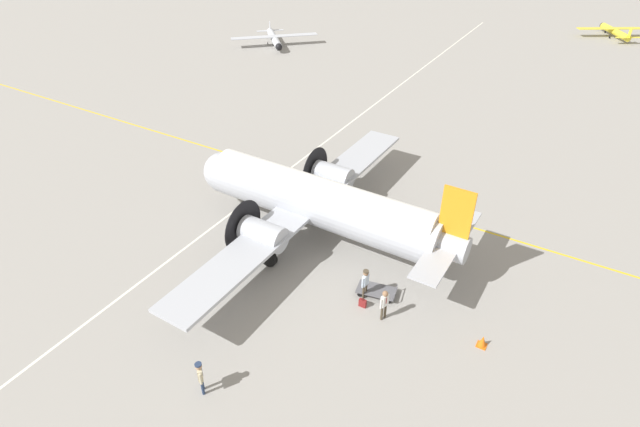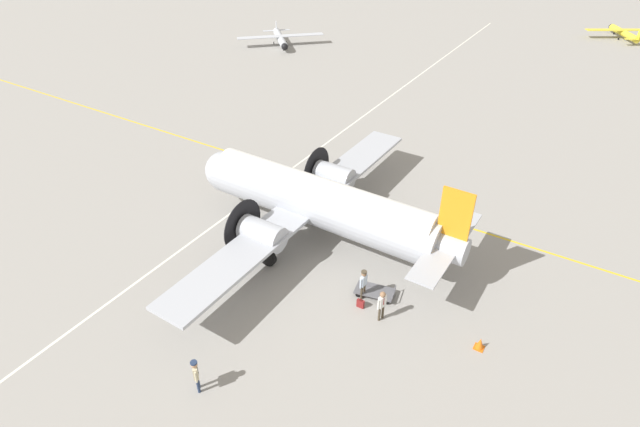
{
  "view_description": "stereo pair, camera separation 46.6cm",
  "coord_description": "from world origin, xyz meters",
  "px_view_note": "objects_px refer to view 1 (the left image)",
  "views": [
    {
      "loc": [
        12.8,
        -21.53,
        18.85
      ],
      "look_at": [
        0.0,
        0.0,
        1.79
      ],
      "focal_mm": 28.0,
      "sensor_mm": 36.0,
      "label": 1
    },
    {
      "loc": [
        13.2,
        -21.29,
        18.85
      ],
      "look_at": [
        0.0,
        0.0,
        1.79
      ],
      "focal_mm": 28.0,
      "sensor_mm": 36.0,
      "label": 2
    }
  ],
  "objects_px": {
    "ramp_agent": "(365,281)",
    "traffic_cone": "(483,341)",
    "crew_foreground": "(200,374)",
    "suitcase_near_door": "(363,303)",
    "light_aircraft_distant": "(614,31)",
    "passenger_boarding": "(384,302)",
    "baggage_cart": "(377,291)",
    "light_aircraft_taxiing": "(275,39)",
    "airliner_main": "(313,200)"
  },
  "relations": [
    {
      "from": "ramp_agent",
      "to": "traffic_cone",
      "type": "relative_size",
      "value": 2.91
    },
    {
      "from": "crew_foreground",
      "to": "suitcase_near_door",
      "type": "xyz_separation_m",
      "value": [
        3.66,
        8.26,
        -0.91
      ]
    },
    {
      "from": "light_aircraft_distant",
      "to": "traffic_cone",
      "type": "height_order",
      "value": "light_aircraft_distant"
    },
    {
      "from": "ramp_agent",
      "to": "suitcase_near_door",
      "type": "distance_m",
      "value": 1.18
    },
    {
      "from": "crew_foreground",
      "to": "light_aircraft_distant",
      "type": "height_order",
      "value": "light_aircraft_distant"
    },
    {
      "from": "passenger_boarding",
      "to": "baggage_cart",
      "type": "distance_m",
      "value": 1.94
    },
    {
      "from": "ramp_agent",
      "to": "suitcase_near_door",
      "type": "xyz_separation_m",
      "value": [
        0.24,
        -0.71,
        -0.91
      ]
    },
    {
      "from": "light_aircraft_taxiing",
      "to": "traffic_cone",
      "type": "distance_m",
      "value": 52.99
    },
    {
      "from": "airliner_main",
      "to": "passenger_boarding",
      "type": "height_order",
      "value": "airliner_main"
    },
    {
      "from": "crew_foreground",
      "to": "suitcase_near_door",
      "type": "relative_size",
      "value": 3.52
    },
    {
      "from": "airliner_main",
      "to": "ramp_agent",
      "type": "bearing_deg",
      "value": 148.08
    },
    {
      "from": "suitcase_near_door",
      "to": "light_aircraft_distant",
      "type": "distance_m",
      "value": 65.38
    },
    {
      "from": "passenger_boarding",
      "to": "light_aircraft_distant",
      "type": "bearing_deg",
      "value": -167.43
    },
    {
      "from": "traffic_cone",
      "to": "light_aircraft_distant",
      "type": "bearing_deg",
      "value": 89.75
    },
    {
      "from": "airliner_main",
      "to": "crew_foreground",
      "type": "height_order",
      "value": "airliner_main"
    },
    {
      "from": "crew_foreground",
      "to": "baggage_cart",
      "type": "bearing_deg",
      "value": 111.9
    },
    {
      "from": "ramp_agent",
      "to": "light_aircraft_taxiing",
      "type": "relative_size",
      "value": 0.2
    },
    {
      "from": "airliner_main",
      "to": "light_aircraft_distant",
      "type": "bearing_deg",
      "value": -100.2
    },
    {
      "from": "airliner_main",
      "to": "light_aircraft_taxiing",
      "type": "bearing_deg",
      "value": -50.81
    },
    {
      "from": "passenger_boarding",
      "to": "airliner_main",
      "type": "bearing_deg",
      "value": -105.3
    },
    {
      "from": "baggage_cart",
      "to": "light_aircraft_taxiing",
      "type": "distance_m",
      "value": 48.46
    },
    {
      "from": "airliner_main",
      "to": "crew_foreground",
      "type": "distance_m",
      "value": 12.57
    },
    {
      "from": "crew_foreground",
      "to": "passenger_boarding",
      "type": "distance_m",
      "value": 9.45
    },
    {
      "from": "crew_foreground",
      "to": "traffic_cone",
      "type": "relative_size",
      "value": 2.92
    },
    {
      "from": "airliner_main",
      "to": "light_aircraft_distant",
      "type": "height_order",
      "value": "airliner_main"
    },
    {
      "from": "light_aircraft_distant",
      "to": "baggage_cart",
      "type": "bearing_deg",
      "value": 142.6
    },
    {
      "from": "crew_foreground",
      "to": "airliner_main",
      "type": "bearing_deg",
      "value": 142.8
    },
    {
      "from": "passenger_boarding",
      "to": "ramp_agent",
      "type": "relative_size",
      "value": 1.0
    },
    {
      "from": "ramp_agent",
      "to": "baggage_cart",
      "type": "bearing_deg",
      "value": 141.58
    },
    {
      "from": "airliner_main",
      "to": "ramp_agent",
      "type": "xyz_separation_m",
      "value": [
        5.26,
        -3.39,
        -1.48
      ]
    },
    {
      "from": "passenger_boarding",
      "to": "crew_foreground",
      "type": "bearing_deg",
      "value": -14.46
    },
    {
      "from": "baggage_cart",
      "to": "traffic_cone",
      "type": "bearing_deg",
      "value": 162.48
    },
    {
      "from": "ramp_agent",
      "to": "light_aircraft_distant",
      "type": "xyz_separation_m",
      "value": [
        6.66,
        64.35,
        -0.32
      ]
    },
    {
      "from": "light_aircraft_taxiing",
      "to": "traffic_cone",
      "type": "bearing_deg",
      "value": 2.09
    },
    {
      "from": "airliner_main",
      "to": "traffic_cone",
      "type": "height_order",
      "value": "airliner_main"
    },
    {
      "from": "airliner_main",
      "to": "passenger_boarding",
      "type": "bearing_deg",
      "value": 148.49
    },
    {
      "from": "suitcase_near_door",
      "to": "light_aircraft_distant",
      "type": "height_order",
      "value": "light_aircraft_distant"
    },
    {
      "from": "ramp_agent",
      "to": "traffic_cone",
      "type": "distance_m",
      "value": 6.44
    },
    {
      "from": "suitcase_near_door",
      "to": "airliner_main",
      "type": "bearing_deg",
      "value": 143.34
    },
    {
      "from": "light_aircraft_distant",
      "to": "traffic_cone",
      "type": "distance_m",
      "value": 64.48
    },
    {
      "from": "light_aircraft_distant",
      "to": "light_aircraft_taxiing",
      "type": "bearing_deg",
      "value": 93.88
    },
    {
      "from": "ramp_agent",
      "to": "crew_foreground",
      "type": "bearing_deg",
      "value": -14.75
    },
    {
      "from": "suitcase_near_door",
      "to": "light_aircraft_distant",
      "type": "relative_size",
      "value": 0.06
    },
    {
      "from": "crew_foreground",
      "to": "light_aircraft_taxiing",
      "type": "bearing_deg",
      "value": 166.02
    },
    {
      "from": "suitcase_near_door",
      "to": "traffic_cone",
      "type": "relative_size",
      "value": 0.83
    },
    {
      "from": "light_aircraft_taxiing",
      "to": "traffic_cone",
      "type": "height_order",
      "value": "light_aircraft_taxiing"
    },
    {
      "from": "passenger_boarding",
      "to": "traffic_cone",
      "type": "height_order",
      "value": "passenger_boarding"
    },
    {
      "from": "passenger_boarding",
      "to": "baggage_cart",
      "type": "relative_size",
      "value": 0.81
    },
    {
      "from": "baggage_cart",
      "to": "traffic_cone",
      "type": "distance_m",
      "value": 5.93
    },
    {
      "from": "light_aircraft_distant",
      "to": "passenger_boarding",
      "type": "bearing_deg",
      "value": 143.62
    }
  ]
}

